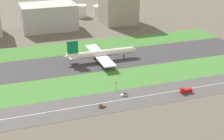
{
  "coord_description": "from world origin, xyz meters",
  "views": [
    {
      "loc": [
        -74.51,
        -254.7,
        102.04
      ],
      "look_at": [
        2.59,
        -36.5,
        6.0
      ],
      "focal_mm": 53.94,
      "sensor_mm": 36.0,
      "label": 1
    }
  ],
  "objects_px": {
    "airliner": "(100,54)",
    "office_tower": "(118,3)",
    "car_2": "(101,106)",
    "hangar_building": "(49,17)",
    "truck_0": "(186,91)",
    "fuel_tank_east": "(102,10)",
    "fuel_tank_centre": "(80,11)",
    "fuel_tank_west": "(55,13)",
    "traffic_light": "(116,86)",
    "car_0": "(124,95)"
  },
  "relations": [
    {
      "from": "airliner",
      "to": "office_tower",
      "type": "xyz_separation_m",
      "value": [
        58.76,
        114.0,
        17.75
      ]
    },
    {
      "from": "car_2",
      "to": "hangar_building",
      "type": "distance_m",
      "value": 192.45
    },
    {
      "from": "truck_0",
      "to": "fuel_tank_east",
      "type": "xyz_separation_m",
      "value": [
        17.05,
        237.0,
        4.48
      ]
    },
    {
      "from": "car_2",
      "to": "hangar_building",
      "type": "relative_size",
      "value": 0.07
    },
    {
      "from": "airliner",
      "to": "hangar_building",
      "type": "relative_size",
      "value": 1.09
    },
    {
      "from": "hangar_building",
      "to": "office_tower",
      "type": "relative_size",
      "value": 1.24
    },
    {
      "from": "hangar_building",
      "to": "fuel_tank_centre",
      "type": "bearing_deg",
      "value": 43.33
    },
    {
      "from": "car_2",
      "to": "office_tower",
      "type": "relative_size",
      "value": 0.09
    },
    {
      "from": "fuel_tank_west",
      "to": "hangar_building",
      "type": "bearing_deg",
      "value": -108.07
    },
    {
      "from": "traffic_light",
      "to": "fuel_tank_east",
      "type": "xyz_separation_m",
      "value": [
        60.75,
        219.01,
        1.86
      ]
    },
    {
      "from": "airliner",
      "to": "hangar_building",
      "type": "bearing_deg",
      "value": 101.65
    },
    {
      "from": "airliner",
      "to": "car_2",
      "type": "height_order",
      "value": "airliner"
    },
    {
      "from": "hangar_building",
      "to": "fuel_tank_centre",
      "type": "height_order",
      "value": "hangar_building"
    },
    {
      "from": "car_0",
      "to": "fuel_tank_west",
      "type": "relative_size",
      "value": 0.18
    },
    {
      "from": "car_2",
      "to": "hangar_building",
      "type": "height_order",
      "value": "hangar_building"
    },
    {
      "from": "office_tower",
      "to": "car_2",
      "type": "bearing_deg",
      "value": -113.28
    },
    {
      "from": "truck_0",
      "to": "car_2",
      "type": "bearing_deg",
      "value": -0.0
    },
    {
      "from": "hangar_building",
      "to": "fuel_tank_west",
      "type": "bearing_deg",
      "value": 71.93
    },
    {
      "from": "airliner",
      "to": "hangar_building",
      "type": "xyz_separation_m",
      "value": [
        -23.5,
        114.0,
        7.85
      ]
    },
    {
      "from": "car_0",
      "to": "fuel_tank_east",
      "type": "height_order",
      "value": "fuel_tank_east"
    },
    {
      "from": "fuel_tank_centre",
      "to": "office_tower",
      "type": "bearing_deg",
      "value": -52.48
    },
    {
      "from": "fuel_tank_centre",
      "to": "hangar_building",
      "type": "bearing_deg",
      "value": -136.67
    },
    {
      "from": "car_0",
      "to": "airliner",
      "type": "bearing_deg",
      "value": 85.96
    },
    {
      "from": "fuel_tank_east",
      "to": "fuel_tank_centre",
      "type": "bearing_deg",
      "value": 180.0
    },
    {
      "from": "car_2",
      "to": "fuel_tank_centre",
      "type": "distance_m",
      "value": 241.91
    },
    {
      "from": "car_0",
      "to": "car_2",
      "type": "height_order",
      "value": "same"
    },
    {
      "from": "fuel_tank_east",
      "to": "car_0",
      "type": "bearing_deg",
      "value": -104.36
    },
    {
      "from": "truck_0",
      "to": "fuel_tank_centre",
      "type": "distance_m",
      "value": 237.38
    },
    {
      "from": "airliner",
      "to": "truck_0",
      "type": "height_order",
      "value": "airliner"
    },
    {
      "from": "traffic_light",
      "to": "car_0",
      "type": "bearing_deg",
      "value": -71.81
    },
    {
      "from": "car_0",
      "to": "traffic_light",
      "type": "distance_m",
      "value": 9.06
    },
    {
      "from": "hangar_building",
      "to": "fuel_tank_east",
      "type": "xyz_separation_m",
      "value": [
        76.82,
        45.0,
        -7.92
      ]
    },
    {
      "from": "hangar_building",
      "to": "airliner",
      "type": "bearing_deg",
      "value": -78.35
    },
    {
      "from": "airliner",
      "to": "fuel_tank_centre",
      "type": "bearing_deg",
      "value": 81.34
    },
    {
      "from": "truck_0",
      "to": "traffic_light",
      "type": "distance_m",
      "value": 47.32
    },
    {
      "from": "airliner",
      "to": "traffic_light",
      "type": "height_order",
      "value": "airliner"
    },
    {
      "from": "traffic_light",
      "to": "hangar_building",
      "type": "height_order",
      "value": "hangar_building"
    },
    {
      "from": "truck_0",
      "to": "fuel_tank_centre",
      "type": "relative_size",
      "value": 0.52
    },
    {
      "from": "hangar_building",
      "to": "office_tower",
      "type": "xyz_separation_m",
      "value": [
        82.26,
        0.0,
        9.91
      ]
    },
    {
      "from": "car_0",
      "to": "hangar_building",
      "type": "relative_size",
      "value": 0.07
    },
    {
      "from": "fuel_tank_west",
      "to": "fuel_tank_east",
      "type": "bearing_deg",
      "value": 0.0
    },
    {
      "from": "airliner",
      "to": "traffic_light",
      "type": "xyz_separation_m",
      "value": [
        -7.43,
        -60.01,
        -1.94
      ]
    },
    {
      "from": "truck_0",
      "to": "fuel_tank_centre",
      "type": "bearing_deg",
      "value": -87.09
    },
    {
      "from": "fuel_tank_east",
      "to": "airliner",
      "type": "bearing_deg",
      "value": -108.54
    },
    {
      "from": "fuel_tank_east",
      "to": "car_2",
      "type": "bearing_deg",
      "value": -108.04
    },
    {
      "from": "car_2",
      "to": "fuel_tank_east",
      "type": "xyz_separation_m",
      "value": [
        77.17,
        237.0,
        5.23
      ]
    },
    {
      "from": "fuel_tank_east",
      "to": "truck_0",
      "type": "bearing_deg",
      "value": -94.12
    },
    {
      "from": "fuel_tank_west",
      "to": "fuel_tank_centre",
      "type": "xyz_separation_m",
      "value": [
        33.02,
        0.0,
        0.13
      ]
    },
    {
      "from": "office_tower",
      "to": "fuel_tank_west",
      "type": "height_order",
      "value": "office_tower"
    },
    {
      "from": "car_0",
      "to": "hangar_building",
      "type": "bearing_deg",
      "value": 95.87
    }
  ]
}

